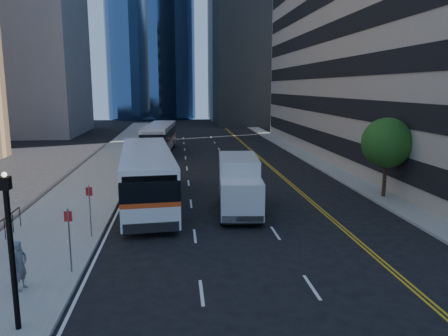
% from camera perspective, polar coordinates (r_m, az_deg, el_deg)
% --- Properties ---
extents(ground, '(160.00, 160.00, 0.00)m').
position_cam_1_polar(ground, '(20.12, 6.58, -10.33)').
color(ground, black).
rests_on(ground, ground).
extents(sidewalk_west, '(5.00, 90.00, 0.15)m').
position_cam_1_polar(sidewalk_west, '(44.35, -14.10, 1.04)').
color(sidewalk_west, gray).
rests_on(sidewalk_west, ground).
extents(sidewalk_east, '(2.00, 90.00, 0.15)m').
position_cam_1_polar(sidewalk_east, '(45.85, 10.80, 1.48)').
color(sidewalk_east, gray).
rests_on(sidewalk_east, ground).
extents(midrise_west, '(18.00, 18.00, 35.00)m').
position_cam_1_polar(midrise_west, '(74.96, -25.74, 17.48)').
color(midrise_west, gray).
rests_on(midrise_west, ground).
extents(street_tree, '(3.20, 3.20, 5.10)m').
position_cam_1_polar(street_tree, '(29.67, 20.50, 3.09)').
color(street_tree, '#332114').
rests_on(street_tree, sidewalk_east).
extents(lamp_post, '(0.28, 0.28, 4.56)m').
position_cam_1_polar(lamp_post, '(13.94, -26.08, -9.06)').
color(lamp_post, black).
rests_on(lamp_post, sidewalk_west).
extents(bus_front, '(4.05, 13.34, 3.39)m').
position_cam_1_polar(bus_front, '(27.07, -10.03, -0.90)').
color(bus_front, silver).
rests_on(bus_front, ground).
extents(bus_rear, '(3.52, 12.05, 3.07)m').
position_cam_1_polar(bus_rear, '(49.08, -8.42, 4.02)').
color(bus_rear, silver).
rests_on(bus_rear, ground).
extents(box_truck, '(2.74, 6.65, 3.11)m').
position_cam_1_polar(box_truck, '(25.19, 1.98, -2.08)').
color(box_truck, silver).
rests_on(box_truck, ground).
extents(pedestrian, '(0.60, 0.75, 1.79)m').
position_cam_1_polar(pedestrian, '(17.08, -25.11, -11.44)').
color(pedestrian, slate).
rests_on(pedestrian, sidewalk_west).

